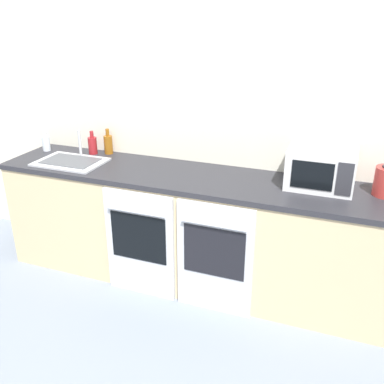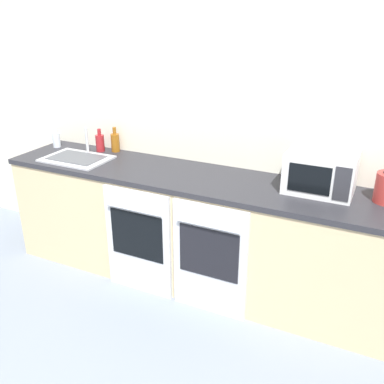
{
  "view_description": "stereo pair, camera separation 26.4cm",
  "coord_description": "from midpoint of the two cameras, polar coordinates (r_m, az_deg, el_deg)",
  "views": [
    {
      "loc": [
        1.08,
        -1.03,
        2.07
      ],
      "look_at": [
        -0.0,
        1.82,
        0.79
      ],
      "focal_mm": 40.0,
      "sensor_mm": 36.0,
      "label": 1
    },
    {
      "loc": [
        1.32,
        -0.93,
        2.07
      ],
      "look_at": [
        -0.0,
        1.82,
        0.79
      ],
      "focal_mm": 40.0,
      "sensor_mm": 36.0,
      "label": 2
    }
  ],
  "objects": [
    {
      "name": "wall_back",
      "position": [
        3.45,
        -0.14,
        9.97
      ],
      "size": [
        10.0,
        0.06,
        2.6
      ],
      "color": "silver",
      "rests_on": "ground_plane"
    },
    {
      "name": "counter_back",
      "position": [
        3.44,
        -2.19,
        -4.99
      ],
      "size": [
        3.14,
        0.66,
        0.92
      ],
      "color": "#D1B789",
      "rests_on": "ground_plane"
    },
    {
      "name": "oven_left",
      "position": [
        3.32,
        -9.28,
        -6.91
      ],
      "size": [
        0.56,
        0.06,
        0.87
      ],
      "color": "silver",
      "rests_on": "ground_plane"
    },
    {
      "name": "oven_right",
      "position": [
        3.09,
        0.53,
        -8.95
      ],
      "size": [
        0.56,
        0.06,
        0.87
      ],
      "color": "silver",
      "rests_on": "ground_plane"
    },
    {
      "name": "microwave",
      "position": [
        3.08,
        14.48,
        3.05
      ],
      "size": [
        0.46,
        0.35,
        0.28
      ],
      "color": "silver",
      "rests_on": "counter_back"
    },
    {
      "name": "bottle_red",
      "position": [
        3.87,
        -15.05,
        6.07
      ],
      "size": [
        0.08,
        0.08,
        0.2
      ],
      "color": "maroon",
      "rests_on": "counter_back"
    },
    {
      "name": "bottle_amber",
      "position": [
        3.84,
        -13.06,
        6.24
      ],
      "size": [
        0.07,
        0.07,
        0.22
      ],
      "color": "#8C5114",
      "rests_on": "counter_back"
    },
    {
      "name": "bottle_clear",
      "position": [
        4.09,
        -20.67,
        6.13
      ],
      "size": [
        0.07,
        0.07,
        0.18
      ],
      "color": "silver",
      "rests_on": "counter_back"
    },
    {
      "name": "sink",
      "position": [
        3.7,
        -17.85,
        3.91
      ],
      "size": [
        0.55,
        0.39,
        0.24
      ],
      "color": "#B7BABF",
      "rests_on": "counter_back"
    }
  ]
}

